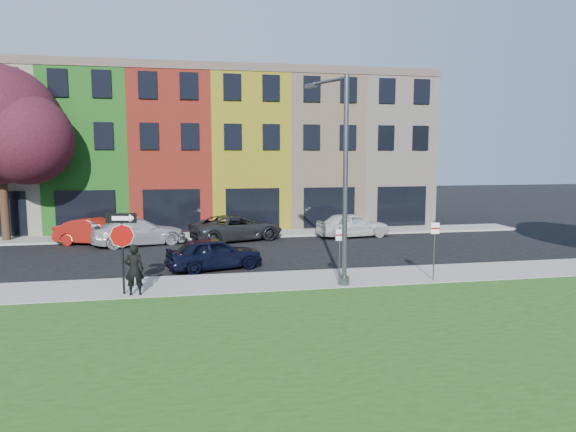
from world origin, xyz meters
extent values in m
plane|color=black|center=(0.00, 0.00, 0.00)|extent=(120.00, 120.00, 0.00)
cube|color=gray|center=(2.00, 3.00, 0.06)|extent=(40.00, 3.00, 0.12)
cube|color=gray|center=(-3.00, 15.00, 0.06)|extent=(40.00, 2.40, 0.12)
cube|color=beige|center=(-15.00, 21.20, 5.00)|extent=(5.00, 10.00, 10.00)
cube|color=green|center=(-10.00, 21.20, 5.00)|extent=(5.00, 10.00, 10.00)
cube|color=red|center=(-5.00, 21.20, 5.00)|extent=(5.00, 10.00, 10.00)
cube|color=yellow|center=(0.00, 21.20, 5.00)|extent=(5.00, 10.00, 10.00)
cube|color=tan|center=(5.00, 21.20, 5.00)|extent=(5.00, 10.00, 10.00)
cube|color=#AFA294|center=(10.00, 21.20, 5.00)|extent=(5.00, 10.00, 10.00)
cube|color=black|center=(-2.50, 16.14, 1.50)|extent=(30.00, 0.12, 2.60)
cylinder|color=black|center=(-6.17, 2.08, 1.48)|extent=(0.08, 0.08, 2.72)
cylinder|color=white|center=(-6.17, 2.06, 2.16)|extent=(0.81, 0.17, 0.82)
cylinder|color=#950A08|center=(-6.17, 2.03, 2.16)|extent=(0.77, 0.16, 0.78)
cube|color=black|center=(-6.17, 2.06, 2.76)|extent=(1.04, 0.23, 0.34)
cube|color=white|center=(-6.17, 2.03, 2.76)|extent=(0.65, 0.14, 0.14)
imported|color=black|center=(-5.79, 1.90, 1.00)|extent=(0.66, 0.45, 1.76)
imported|color=black|center=(-2.90, 5.91, 0.69)|extent=(3.72, 4.91, 1.39)
imported|color=maroon|center=(-8.95, 13.26, 0.72)|extent=(4.28, 5.34, 1.44)
imported|color=#A0A0A4|center=(-6.67, 12.72, 0.73)|extent=(4.69, 6.09, 1.46)
imported|color=black|center=(-1.27, 13.25, 0.74)|extent=(5.66, 6.80, 1.48)
imported|color=silver|center=(5.61, 13.09, 0.74)|extent=(2.92, 4.81, 1.48)
cylinder|color=#4B4E51|center=(1.66, 1.90, 3.91)|extent=(0.18, 0.18, 7.57)
cylinder|color=#4B4E51|center=(1.66, 1.90, 0.27)|extent=(0.40, 0.40, 0.30)
cylinder|color=#4B4E51|center=(1.27, 2.82, 7.59)|extent=(0.89, 1.89, 0.12)
cube|color=#4B4E51|center=(0.85, 3.83, 7.54)|extent=(0.44, 0.60, 0.16)
cylinder|color=#4B4E51|center=(1.56, 2.19, 1.18)|extent=(0.05, 0.05, 2.12)
cube|color=white|center=(1.56, 2.16, 1.94)|extent=(0.32, 0.05, 0.42)
cube|color=#950A08|center=(1.56, 2.14, 1.94)|extent=(0.32, 0.04, 0.06)
cylinder|color=#4B4E51|center=(5.21, 1.90, 1.29)|extent=(0.05, 0.05, 2.34)
cube|color=white|center=(5.21, 1.87, 2.13)|extent=(0.32, 0.05, 0.42)
cube|color=#950A08|center=(5.21, 1.85, 2.13)|extent=(0.32, 0.04, 0.06)
cylinder|color=black|center=(-14.10, 15.09, 2.18)|extent=(0.44, 0.44, 4.13)
sphere|color=black|center=(-12.46, 14.11, 5.72)|extent=(4.90, 4.90, 4.90)
sphere|color=black|center=(-13.77, 15.75, 7.68)|extent=(3.92, 3.92, 3.92)
camera|label=1|loc=(-3.84, -15.91, 4.89)|focal=32.00mm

